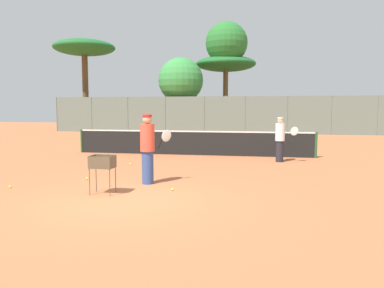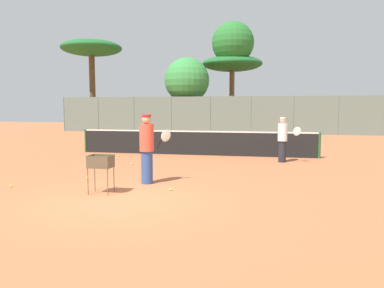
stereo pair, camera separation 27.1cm
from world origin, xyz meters
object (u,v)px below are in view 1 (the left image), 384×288
at_px(player_red_cap, 280,139).
at_px(player_white_outfit, 148,148).
at_px(tennis_net, 192,142).
at_px(ball_cart, 102,165).
at_px(parked_car, 246,123).

bearing_deg(player_red_cap, player_white_outfit, -111.79).
xyz_separation_m(tennis_net, player_red_cap, (3.71, -1.42, 0.33)).
height_order(tennis_net, ball_cart, tennis_net).
height_order(tennis_net, player_red_cap, player_red_cap).
bearing_deg(ball_cart, parked_car, 84.89).
bearing_deg(parked_car, ball_cart, -95.11).
xyz_separation_m(player_white_outfit, player_red_cap, (3.74, 4.92, -0.09)).
bearing_deg(tennis_net, player_red_cap, -20.88).
bearing_deg(player_white_outfit, parked_car, 48.23).
bearing_deg(tennis_net, player_white_outfit, -90.25).
relative_size(player_red_cap, ball_cart, 1.83).
xyz_separation_m(tennis_net, player_white_outfit, (-0.03, -6.33, 0.42)).
distance_m(tennis_net, ball_cart, 7.74).
relative_size(tennis_net, player_red_cap, 6.15).
relative_size(player_white_outfit, player_red_cap, 1.10).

